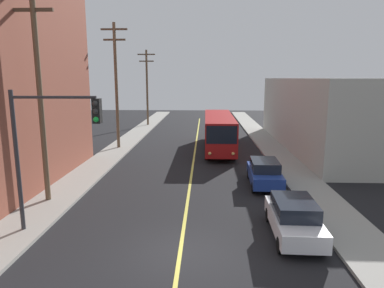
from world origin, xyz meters
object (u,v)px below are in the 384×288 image
at_px(utility_pole_mid, 116,81).
at_px(parked_car_white, 294,217).
at_px(city_bus, 219,130).
at_px(parked_car_blue, 264,172).
at_px(utility_pole_near, 39,84).
at_px(traffic_signal_left_corner, 51,135).
at_px(utility_pole_far, 147,84).

bearing_deg(utility_pole_mid, parked_car_white, -56.53).
xyz_separation_m(city_bus, parked_car_blue, (2.44, -11.13, -0.98)).
height_order(city_bus, parked_car_white, city_bus).
bearing_deg(utility_pole_near, city_bus, 56.18).
xyz_separation_m(parked_car_white, parked_car_blue, (-0.05, 7.07, 0.00)).
distance_m(parked_car_blue, utility_pole_near, 13.77).
relative_size(parked_car_blue, traffic_signal_left_corner, 0.74).
bearing_deg(utility_pole_far, utility_pole_mid, -90.45).
relative_size(parked_car_blue, utility_pole_mid, 0.39).
distance_m(city_bus, utility_pole_mid, 10.51).
bearing_deg(parked_car_blue, city_bus, 102.35).
height_order(parked_car_blue, utility_pole_near, utility_pole_near).
height_order(city_bus, utility_pole_far, utility_pole_far).
xyz_separation_m(parked_car_white, utility_pole_far, (-11.84, 34.31, 4.93)).
distance_m(utility_pole_near, utility_pole_far, 30.65).
bearing_deg(utility_pole_far, parked_car_white, -70.96).
relative_size(city_bus, parked_car_white, 2.73).
bearing_deg(city_bus, parked_car_white, -82.21).
distance_m(parked_car_white, utility_pole_mid, 22.39).
distance_m(city_bus, parked_car_blue, 11.43).
relative_size(utility_pole_far, traffic_signal_left_corner, 1.70).
bearing_deg(traffic_signal_left_corner, parked_car_white, 0.34).
bearing_deg(traffic_signal_left_corner, utility_pole_far, 92.90).
bearing_deg(parked_car_white, traffic_signal_left_corner, -179.66).
distance_m(parked_car_white, utility_pole_far, 36.62).
bearing_deg(traffic_signal_left_corner, city_bus, 67.37).
xyz_separation_m(utility_pole_near, utility_pole_far, (0.39, 30.64, -0.53)).
distance_m(parked_car_blue, traffic_signal_left_corner, 12.80).
xyz_separation_m(parked_car_white, utility_pole_near, (-12.23, 3.67, 5.45)).
distance_m(city_bus, utility_pole_far, 19.04).
bearing_deg(parked_car_white, parked_car_blue, 90.42).
height_order(utility_pole_far, traffic_signal_left_corner, utility_pole_far).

